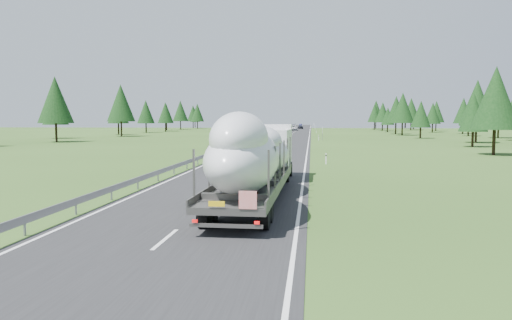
# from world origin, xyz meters

# --- Properties ---
(ground) EXTENTS (400.00, 400.00, 0.00)m
(ground) POSITION_xyz_m (0.00, 0.00, 0.00)
(ground) COLOR #2B4918
(ground) RESTS_ON ground
(road_surface) EXTENTS (10.00, 400.00, 0.02)m
(road_surface) POSITION_xyz_m (0.00, 100.00, 0.01)
(road_surface) COLOR black
(road_surface) RESTS_ON ground
(guardrail) EXTENTS (0.10, 400.00, 0.76)m
(guardrail) POSITION_xyz_m (-5.30, 99.94, 0.60)
(guardrail) COLOR slate
(guardrail) RESTS_ON ground
(marker_posts) EXTENTS (0.13, 350.08, 1.00)m
(marker_posts) POSITION_xyz_m (6.50, 155.00, 0.54)
(marker_posts) COLOR silver
(marker_posts) RESTS_ON ground
(highway_sign) EXTENTS (0.08, 0.90, 2.60)m
(highway_sign) POSITION_xyz_m (7.20, 80.00, 1.81)
(highway_sign) COLOR slate
(highway_sign) RESTS_ON ground
(tree_line_right) EXTENTS (27.83, 244.26, 12.29)m
(tree_line_right) POSITION_xyz_m (37.88, 89.98, 6.64)
(tree_line_right) COLOR black
(tree_line_right) RESTS_ON ground
(tree_line_left) EXTENTS (15.38, 243.93, 12.15)m
(tree_line_left) POSITION_xyz_m (-43.38, 82.93, 6.71)
(tree_line_left) COLOR black
(tree_line_left) RESTS_ON ground
(boat_truck) EXTENTS (3.22, 20.84, 4.58)m
(boat_truck) POSITION_xyz_m (2.27, 9.27, 2.39)
(boat_truck) COLOR silver
(boat_truck) RESTS_ON ground
(distant_van) EXTENTS (2.94, 6.28, 1.74)m
(distant_van) POSITION_xyz_m (-1.24, 155.32, 0.87)
(distant_van) COLOR silver
(distant_van) RESTS_ON ground
(distant_car_dark) EXTENTS (2.27, 4.86, 1.61)m
(distant_car_dark) POSITION_xyz_m (0.83, 179.66, 0.81)
(distant_car_dark) COLOR black
(distant_car_dark) RESTS_ON ground
(distant_car_blue) EXTENTS (1.60, 4.09, 1.33)m
(distant_car_blue) POSITION_xyz_m (-0.49, 237.84, 0.66)
(distant_car_blue) COLOR #171940
(distant_car_blue) RESTS_ON ground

